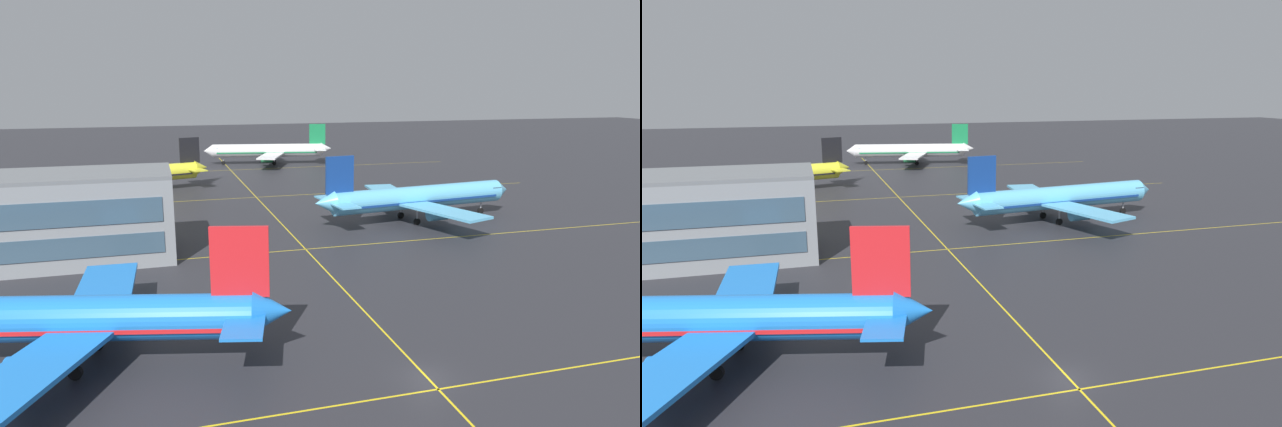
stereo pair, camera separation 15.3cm
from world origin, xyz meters
TOP-DOWN VIEW (x-y plane):
  - ground_plane at (0.00, 0.00)m, footprint 600.00×600.00m
  - airliner_front_gate at (-28.20, 10.53)m, footprint 38.11×32.43m
  - airliner_second_row at (23.03, 50.17)m, footprint 38.75×33.19m
  - airliner_third_row at (-25.76, 90.86)m, footprint 36.13×30.85m
  - airliner_far_left_stand at (12.68, 128.62)m, footprint 37.68×32.06m
  - taxiway_markings at (0.00, 58.75)m, footprint 128.58×178.20m

SIDE VIEW (x-z plane):
  - ground_plane at x=0.00m, z-range 0.00..0.00m
  - taxiway_markings at x=0.00m, z-range 0.00..0.01m
  - airliner_third_row at x=-25.76m, z-range -1.82..9.64m
  - airliner_far_left_stand at x=12.68m, z-range -1.86..9.89m
  - airliner_front_gate at x=-28.20m, z-range -1.90..10.07m
  - airliner_second_row at x=23.03m, z-range -1.91..10.13m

